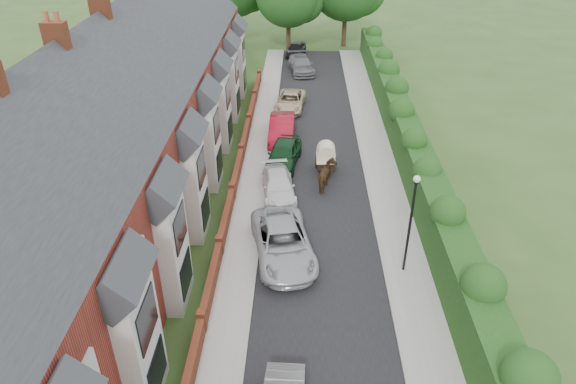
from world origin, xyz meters
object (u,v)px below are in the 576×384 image
car_white (278,186)px  car_beige (290,101)px  horse (327,176)px  car_silver_b (283,243)px  lamppost (412,213)px  horse_cart (326,155)px  car_red (282,128)px  car_grey (301,65)px  car_black (296,49)px  car_green (284,154)px

car_white → car_beige: 13.21m
horse → car_silver_b: bearing=80.6°
lamppost → car_silver_b: lamppost is taller
horse_cart → horse: bearing=-90.0°
car_silver_b → car_white: 5.62m
lamppost → car_red: bearing=113.8°
car_red → car_beige: bearing=86.2°
horse → horse_cart: horse_cart is taller
lamppost → horse: size_ratio=2.57×
car_silver_b → horse: size_ratio=2.86×
car_beige → horse: (2.46, -12.39, 0.20)m
car_grey → car_black: 5.38m
car_red → horse: (2.92, -6.79, 0.05)m
car_green → car_black: bearing=98.1°
car_beige → car_grey: 9.23m
car_red → lamppost: bearing=-65.4°
car_green → car_beige: bearing=97.9°
car_red → horse_cart: bearing=-56.9°
lamppost → horse_cart: bearing=109.2°
horse_cart → car_silver_b: bearing=-105.3°
horse → car_grey: bearing=-74.9°
car_grey → horse: horse is taller
car_silver_b → car_beige: (-0.12, 18.80, -0.15)m
lamppost → car_grey: bearing=99.8°
car_green → horse_cart: bearing=-8.0°
car_silver_b → lamppost: bearing=-21.4°
car_silver_b → horse_cart: horse_cart is taller
car_green → car_grey: (0.99, 18.61, -0.05)m
lamppost → horse: (-3.33, 7.41, -2.45)m
car_white → car_black: (0.60, 27.75, 0.03)m
lamppost → car_red: 15.71m
lamppost → car_red: (-6.25, 14.20, -2.50)m
car_black → car_white: bearing=-78.8°
lamppost → car_grey: (-5.00, 29.00, -2.57)m
car_silver_b → car_red: (-0.58, 13.20, 0.00)m
car_beige → horse_cart: (2.46, -10.23, 0.47)m
lamppost → car_green: lamppost is taller
car_white → car_black: 27.76m
car_grey → horse_cart: (1.67, -19.43, 0.39)m
car_black → horse: (2.23, -26.94, 0.18)m
car_red → car_green: bearing=-85.2°
car_red → horse: horse is taller
car_beige → car_green: bearing=-85.4°
car_red → horse_cart: 5.48m
car_red → car_black: (0.69, 20.15, -0.13)m
car_red → horse_cart: size_ratio=1.80×
lamppost → car_black: lamppost is taller
car_silver_b → horse: 6.82m
lamppost → car_white: lamppost is taller
car_black → horse_cart: bearing=-72.4°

